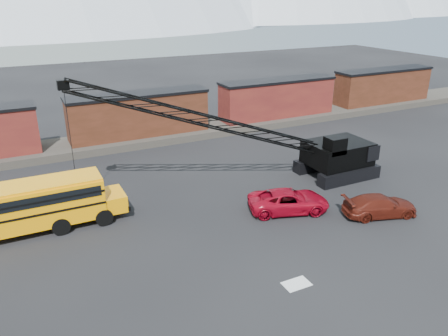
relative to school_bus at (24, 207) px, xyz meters
The scene contains 10 objects.
ground 13.81m from the school_bus, 33.87° to the right, with size 160.00×160.00×0.00m, color black.
gravel_berm 18.38m from the school_bus, 51.64° to the left, with size 120.00×5.00×0.70m, color #413B35.
boxcar_mid 18.35m from the school_bus, 51.64° to the left, with size 13.70×3.10×4.17m.
boxcar_east_near 30.93m from the school_bus, 27.70° to the left, with size 13.70×3.10×4.17m.
boxcar_east_far 45.70m from the school_bus, 18.33° to the left, with size 13.70×3.10×4.17m.
snow_patch 16.71m from the school_bus, 44.42° to the right, with size 1.40×0.90×0.02m, color silver.
school_bus is the anchor object (origin of this frame).
red_pickup 16.75m from the school_bus, 16.41° to the right, with size 2.51×5.44×1.51m, color maroon.
maroon_suv 22.56m from the school_bus, 20.59° to the right, with size 2.00×4.93×1.43m, color #4C160D.
crawler_crane 13.69m from the school_bus, ahead, with size 22.98×5.39×9.08m.
Camera 1 is at (-10.99, -18.84, 13.77)m, focal length 35.00 mm.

